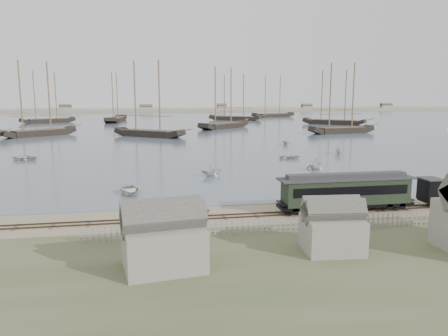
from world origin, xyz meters
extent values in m
plane|color=tan|center=(0.00, 0.00, 0.00)|extent=(600.00, 600.00, 0.00)
cube|color=#435060|center=(0.00, 170.00, 0.03)|extent=(600.00, 336.00, 0.06)
cube|color=#3A2B20|center=(0.00, -2.50, 0.10)|extent=(120.00, 0.08, 0.12)
cube|color=#3A2B20|center=(0.00, -1.50, 0.10)|extent=(120.00, 0.08, 0.12)
cube|color=#44362B|center=(0.00, -2.00, 0.03)|extent=(120.00, 1.80, 0.06)
cube|color=tan|center=(0.00, 250.00, 0.00)|extent=(500.00, 20.00, 1.80)
cylinder|color=black|center=(18.87, -2.00, 1.59)|extent=(3.87, 1.38, 1.38)
cube|color=black|center=(16.84, -2.00, 1.77)|extent=(1.66, 2.03, 2.12)
cube|color=#323235|center=(16.84, -2.00, 2.88)|extent=(1.84, 2.21, 0.11)
cube|color=black|center=(7.84, -2.00, 0.68)|extent=(13.25, 2.18, 0.33)
cube|color=black|center=(7.84, -2.00, 2.01)|extent=(12.31, 2.37, 2.37)
cube|color=black|center=(7.84, -3.20, 2.24)|extent=(11.36, 0.06, 0.85)
cube|color=black|center=(7.84, -0.80, 2.24)|extent=(11.36, 0.06, 0.85)
cube|color=#323235|center=(7.84, -2.00, 3.24)|extent=(13.25, 2.56, 0.17)
cube|color=#323235|center=(7.84, -2.00, 3.52)|extent=(11.83, 1.14, 0.43)
imported|color=silver|center=(-6.76, -0.03, 0.38)|extent=(4.15, 4.54, 0.77)
imported|color=silver|center=(-12.94, 9.22, 0.51)|extent=(4.76, 3.75, 0.89)
imported|color=silver|center=(-2.12, 18.20, 0.88)|extent=(3.24, 3.57, 1.63)
imported|color=silver|center=(9.34, 6.73, 0.82)|extent=(4.04, 1.73, 1.53)
imported|color=silver|center=(13.74, 31.92, 0.44)|extent=(3.33, 4.12, 0.75)
imported|color=silver|center=(13.95, 20.71, 0.90)|extent=(4.04, 4.16, 1.67)
imported|color=silver|center=(24.75, 36.35, 0.74)|extent=(3.74, 2.08, 1.37)
imported|color=silver|center=(-31.58, 38.48, 0.50)|extent=(4.16, 4.94, 0.87)
imported|color=silver|center=(19.50, 51.90, 0.83)|extent=(3.13, 2.76, 1.54)
camera|label=1|loc=(-10.96, -40.12, 11.15)|focal=35.00mm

